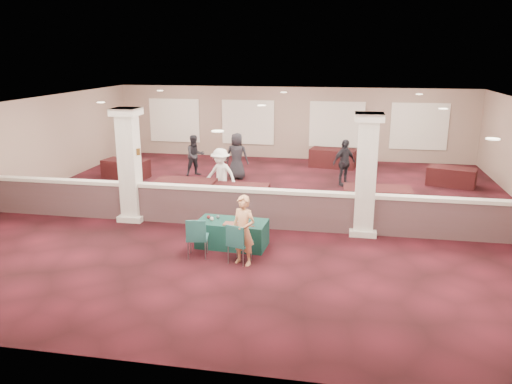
% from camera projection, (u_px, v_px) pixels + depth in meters
% --- Properties ---
extents(ground, '(16.00, 16.00, 0.00)m').
position_uv_depth(ground, '(261.00, 210.00, 15.24)').
color(ground, '#411018').
rests_on(ground, ground).
extents(wall_back, '(16.00, 0.04, 3.20)m').
position_uv_depth(wall_back, '(292.00, 123.00, 22.39)').
color(wall_back, gray).
rests_on(wall_back, ground).
extents(wall_front, '(16.00, 0.04, 3.20)m').
position_uv_depth(wall_front, '(168.00, 271.00, 7.23)').
color(wall_front, gray).
rests_on(wall_front, ground).
extents(wall_left, '(0.04, 16.00, 3.20)m').
position_uv_depth(wall_left, '(19.00, 150.00, 16.20)').
color(wall_left, gray).
rests_on(wall_left, ground).
extents(ceiling, '(16.00, 16.00, 0.02)m').
position_uv_depth(ceiling, '(262.00, 105.00, 14.38)').
color(ceiling, silver).
rests_on(ceiling, wall_back).
extents(partition_wall, '(15.60, 0.28, 1.10)m').
position_uv_depth(partition_wall, '(252.00, 207.00, 13.66)').
color(partition_wall, brown).
rests_on(partition_wall, ground).
extents(column_left, '(0.72, 0.72, 3.20)m').
position_uv_depth(column_left, '(130.00, 164.00, 13.99)').
color(column_left, silver).
rests_on(column_left, ground).
extents(column_right, '(0.72, 0.72, 3.20)m').
position_uv_depth(column_right, '(366.00, 174.00, 12.85)').
color(column_right, silver).
rests_on(column_right, ground).
extents(sconce_left, '(0.12, 0.12, 0.18)m').
position_uv_depth(sconce_left, '(119.00, 151.00, 13.94)').
color(sconce_left, brown).
rests_on(sconce_left, column_left).
extents(sconce_right, '(0.12, 0.12, 0.18)m').
position_uv_depth(sconce_right, '(138.00, 152.00, 13.84)').
color(sconce_right, brown).
rests_on(sconce_right, column_left).
extents(near_table, '(1.75, 0.96, 0.65)m').
position_uv_depth(near_table, '(232.00, 234.00, 12.35)').
color(near_table, '#0F3932').
rests_on(near_table, ground).
extents(conf_chair_main, '(0.59, 0.59, 0.94)m').
position_uv_depth(conf_chair_main, '(238.00, 240.00, 11.27)').
color(conf_chair_main, '#1D4F54').
rests_on(conf_chair_main, ground).
extents(conf_chair_side, '(0.56, 0.56, 0.96)m').
position_uv_depth(conf_chair_side, '(197.00, 235.00, 11.57)').
color(conf_chair_side, '#1D4F54').
rests_on(conf_chair_side, ground).
extents(woman, '(0.68, 0.57, 1.61)m').
position_uv_depth(woman, '(243.00, 230.00, 11.18)').
color(woman, '#E4A063').
rests_on(woman, ground).
extents(far_table_front_left, '(1.90, 0.96, 0.77)m').
position_uv_depth(far_table_front_left, '(186.00, 192.00, 15.85)').
color(far_table_front_left, black).
rests_on(far_table_front_left, ground).
extents(far_table_front_center, '(1.71, 0.88, 0.69)m').
position_uv_depth(far_table_front_center, '(241.00, 196.00, 15.55)').
color(far_table_front_center, black).
rests_on(far_table_front_center, ground).
extents(far_table_front_right, '(2.00, 1.02, 0.80)m').
position_uv_depth(far_table_front_right, '(377.00, 201.00, 14.82)').
color(far_table_front_right, black).
rests_on(far_table_front_right, ground).
extents(far_table_back_left, '(1.82, 1.12, 0.69)m').
position_uv_depth(far_table_back_left, '(126.00, 169.00, 19.19)').
color(far_table_back_left, black).
rests_on(far_table_back_left, ground).
extents(far_table_back_center, '(2.02, 1.26, 0.76)m').
position_uv_depth(far_table_back_center, '(333.00, 158.00, 20.96)').
color(far_table_back_center, black).
rests_on(far_table_back_center, ground).
extents(far_table_back_right, '(1.82, 1.30, 0.67)m').
position_uv_depth(far_table_back_right, '(451.00, 177.00, 18.00)').
color(far_table_back_right, black).
rests_on(far_table_back_right, ground).
extents(attendee_a, '(0.86, 0.80, 1.59)m').
position_uv_depth(attendee_a, '(195.00, 156.00, 19.39)').
color(attendee_a, black).
rests_on(attendee_a, ground).
extents(attendee_b, '(1.19, 0.78, 1.71)m').
position_uv_depth(attendee_b, '(221.00, 175.00, 16.07)').
color(attendee_b, white).
rests_on(attendee_b, ground).
extents(attendee_c, '(1.05, 1.01, 1.68)m').
position_uv_depth(attendee_c, '(344.00, 163.00, 17.92)').
color(attendee_c, black).
rests_on(attendee_c, ground).
extents(attendee_d, '(0.88, 0.49, 1.76)m').
position_uv_depth(attendee_d, '(237.00, 156.00, 18.87)').
color(attendee_d, black).
rests_on(attendee_d, ground).
extents(laptop_base, '(0.31, 0.22, 0.02)m').
position_uv_depth(laptop_base, '(242.00, 222.00, 12.15)').
color(laptop_base, silver).
rests_on(laptop_base, near_table).
extents(laptop_screen, '(0.30, 0.03, 0.20)m').
position_uv_depth(laptop_screen, '(243.00, 217.00, 12.22)').
color(laptop_screen, silver).
rests_on(laptop_screen, near_table).
extents(screen_glow, '(0.27, 0.02, 0.17)m').
position_uv_depth(screen_glow, '(243.00, 218.00, 12.22)').
color(screen_glow, '#AEB6D1').
rests_on(screen_glow, near_table).
extents(knitting, '(0.37, 0.29, 0.03)m').
position_uv_depth(knitting, '(231.00, 224.00, 12.04)').
color(knitting, '#C1421E').
rests_on(knitting, near_table).
extents(yarn_cream, '(0.10, 0.10, 0.10)m').
position_uv_depth(yarn_cream, '(212.00, 219.00, 12.28)').
color(yarn_cream, beige).
rests_on(yarn_cream, near_table).
extents(yarn_red, '(0.09, 0.09, 0.09)m').
position_uv_depth(yarn_red, '(208.00, 217.00, 12.43)').
color(yarn_red, maroon).
rests_on(yarn_red, near_table).
extents(yarn_grey, '(0.09, 0.09, 0.09)m').
position_uv_depth(yarn_grey, '(218.00, 217.00, 12.44)').
color(yarn_grey, '#4C4B50').
rests_on(yarn_grey, near_table).
extents(scissors, '(0.11, 0.03, 0.01)m').
position_uv_depth(scissors, '(252.00, 226.00, 11.89)').
color(scissors, red).
rests_on(scissors, near_table).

